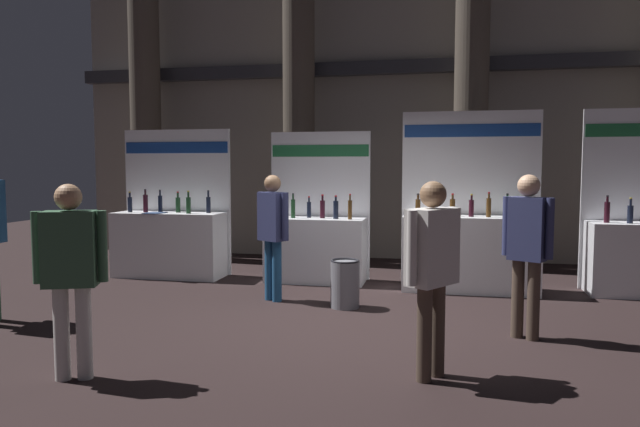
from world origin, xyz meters
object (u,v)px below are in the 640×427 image
object	(u,v)px
exhibitor_booth_2	(470,245)
visitor_5	(527,244)
exhibitor_booth_1	(316,243)
visitor_0	(273,227)
trash_bin	(345,284)
exhibitor_booth_0	(170,238)
visitor_1	(71,264)
visitor_3	(432,261)

from	to	relation	value
exhibitor_booth_2	visitor_5	xyz separation A→B (m)	(0.45, -2.25, 0.33)
exhibitor_booth_1	exhibitor_booth_2	bearing A→B (deg)	-5.22
visitor_0	trash_bin	bearing A→B (deg)	-160.07
exhibitor_booth_0	visitor_1	xyz separation A→B (m)	(1.27, -4.33, 0.34)
exhibitor_booth_0	exhibitor_booth_2	xyz separation A→B (m)	(4.59, -0.13, 0.03)
visitor_1	visitor_3	xyz separation A→B (m)	(2.86, 0.61, 0.02)
visitor_0	visitor_5	size ratio (longest dim) A/B	0.98
visitor_3	visitor_5	bearing A→B (deg)	179.72
visitor_0	visitor_1	size ratio (longest dim) A/B	1.02
visitor_0	visitor_1	distance (m)	3.14
exhibitor_booth_1	trash_bin	size ratio (longest dim) A/B	3.82
exhibitor_booth_0	visitor_0	bearing A→B (deg)	-31.85
trash_bin	visitor_1	xyz separation A→B (m)	(-1.77, -2.87, 0.65)
exhibitor_booth_0	visitor_0	world-z (taller)	exhibitor_booth_0
exhibitor_booth_1	visitor_1	world-z (taller)	exhibitor_booth_1
exhibitor_booth_1	visitor_1	size ratio (longest dim) A/B	1.42
exhibitor_booth_1	visitor_0	distance (m)	1.45
visitor_3	exhibitor_booth_1	bearing A→B (deg)	-120.76
exhibitor_booth_2	visitor_5	distance (m)	2.32
exhibitor_booth_1	visitor_5	bearing A→B (deg)	-42.37
visitor_3	visitor_5	world-z (taller)	visitor_5
exhibitor_booth_0	exhibitor_booth_1	size ratio (longest dim) A/B	1.03
exhibitor_booth_0	visitor_5	world-z (taller)	exhibitor_booth_0
trash_bin	visitor_1	bearing A→B (deg)	-121.76
exhibitor_booth_1	visitor_5	xyz separation A→B (m)	(2.70, -2.46, 0.39)
visitor_0	visitor_3	bearing A→B (deg)	160.36
exhibitor_booth_0	visitor_3	bearing A→B (deg)	-41.95
exhibitor_booth_0	trash_bin	distance (m)	3.40
trash_bin	exhibitor_booth_1	bearing A→B (deg)	114.38
exhibitor_booth_1	trash_bin	world-z (taller)	exhibitor_booth_1
visitor_0	visitor_5	bearing A→B (deg)	-170.11
exhibitor_booth_2	visitor_3	xyz separation A→B (m)	(-0.46, -3.59, 0.34)
visitor_1	visitor_3	distance (m)	2.92
exhibitor_booth_0	exhibitor_booth_1	distance (m)	2.35
exhibitor_booth_1	visitor_5	distance (m)	3.67
visitor_1	exhibitor_booth_2	bearing A→B (deg)	31.20
visitor_5	exhibitor_booth_0	bearing A→B (deg)	-177.91
visitor_3	visitor_5	size ratio (longest dim) A/B	0.98
trash_bin	visitor_5	xyz separation A→B (m)	(2.00, -0.92, 0.67)
exhibitor_booth_0	exhibitor_booth_2	world-z (taller)	exhibitor_booth_2
visitor_0	visitor_3	xyz separation A→B (m)	(2.06, -2.43, 0.01)
exhibitor_booth_2	trash_bin	xyz separation A→B (m)	(-1.54, -1.34, -0.34)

